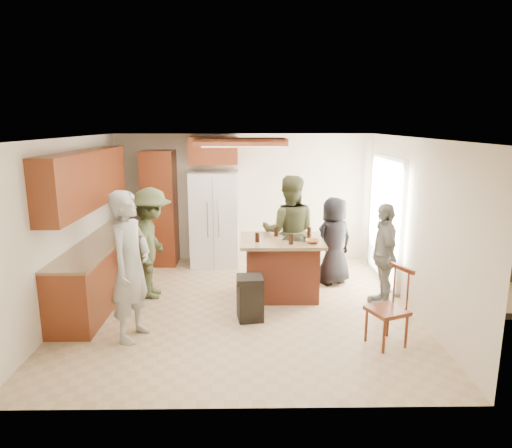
{
  "coord_description": "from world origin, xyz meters",
  "views": [
    {
      "loc": [
        0.12,
        -6.42,
        2.71
      ],
      "look_at": [
        0.22,
        0.56,
        1.15
      ],
      "focal_mm": 32.0,
      "sensor_mm": 36.0,
      "label": 1
    }
  ],
  "objects_px": {
    "person_front_left": "(130,266)",
    "spindle_chair": "(388,310)",
    "person_behind_left": "(289,232)",
    "kitchen_island": "(281,267)",
    "person_side_right": "(384,255)",
    "trash_bin": "(250,298)",
    "person_counter": "(152,243)",
    "refrigerator": "(215,219)",
    "person_behind_right": "(334,241)"
  },
  "relations": [
    {
      "from": "person_side_right",
      "to": "person_counter",
      "type": "bearing_deg",
      "value": -93.09
    },
    {
      "from": "person_behind_left",
      "to": "kitchen_island",
      "type": "height_order",
      "value": "person_behind_left"
    },
    {
      "from": "person_front_left",
      "to": "spindle_chair",
      "type": "relative_size",
      "value": 1.92
    },
    {
      "from": "spindle_chair",
      "to": "refrigerator",
      "type": "bearing_deg",
      "value": 125.47
    },
    {
      "from": "person_side_right",
      "to": "spindle_chair",
      "type": "bearing_deg",
      "value": -9.27
    },
    {
      "from": "refrigerator",
      "to": "spindle_chair",
      "type": "relative_size",
      "value": 1.81
    },
    {
      "from": "person_front_left",
      "to": "trash_bin",
      "type": "bearing_deg",
      "value": -54.65
    },
    {
      "from": "person_front_left",
      "to": "person_counter",
      "type": "bearing_deg",
      "value": 17.5
    },
    {
      "from": "person_side_right",
      "to": "trash_bin",
      "type": "distance_m",
      "value": 2.1
    },
    {
      "from": "person_counter",
      "to": "trash_bin",
      "type": "bearing_deg",
      "value": -123.16
    },
    {
      "from": "person_side_right",
      "to": "spindle_chair",
      "type": "height_order",
      "value": "person_side_right"
    },
    {
      "from": "person_front_left",
      "to": "kitchen_island",
      "type": "xyz_separation_m",
      "value": [
        1.99,
        1.43,
        -0.48
      ]
    },
    {
      "from": "person_front_left",
      "to": "refrigerator",
      "type": "relative_size",
      "value": 1.06
    },
    {
      "from": "person_behind_right",
      "to": "person_side_right",
      "type": "bearing_deg",
      "value": 91.33
    },
    {
      "from": "person_counter",
      "to": "trash_bin",
      "type": "xyz_separation_m",
      "value": [
        1.53,
        -0.91,
        -0.55
      ]
    },
    {
      "from": "refrigerator",
      "to": "kitchen_island",
      "type": "distance_m",
      "value": 2.07
    },
    {
      "from": "person_side_right",
      "to": "refrigerator",
      "type": "height_order",
      "value": "refrigerator"
    },
    {
      "from": "spindle_chair",
      "to": "person_front_left",
      "type": "bearing_deg",
      "value": 175.77
    },
    {
      "from": "person_behind_right",
      "to": "spindle_chair",
      "type": "distance_m",
      "value": 2.27
    },
    {
      "from": "person_counter",
      "to": "kitchen_island",
      "type": "xyz_separation_m",
      "value": [
        2.03,
        -0.0,
        -0.4
      ]
    },
    {
      "from": "person_behind_left",
      "to": "refrigerator",
      "type": "xyz_separation_m",
      "value": [
        -1.32,
        1.2,
        -0.04
      ]
    },
    {
      "from": "person_front_left",
      "to": "spindle_chair",
      "type": "xyz_separation_m",
      "value": [
        3.19,
        -0.24,
        -0.5
      ]
    },
    {
      "from": "person_behind_left",
      "to": "trash_bin",
      "type": "distance_m",
      "value": 1.64
    },
    {
      "from": "person_behind_left",
      "to": "person_behind_right",
      "type": "xyz_separation_m",
      "value": [
        0.77,
        0.1,
        -0.19
      ]
    },
    {
      "from": "spindle_chair",
      "to": "trash_bin",
      "type": "bearing_deg",
      "value": 155.92
    },
    {
      "from": "person_behind_left",
      "to": "trash_bin",
      "type": "height_order",
      "value": "person_behind_left"
    },
    {
      "from": "refrigerator",
      "to": "trash_bin",
      "type": "height_order",
      "value": "refrigerator"
    },
    {
      "from": "kitchen_island",
      "to": "trash_bin",
      "type": "height_order",
      "value": "kitchen_island"
    },
    {
      "from": "person_behind_right",
      "to": "person_front_left",
      "type": "bearing_deg",
      "value": 5.56
    },
    {
      "from": "person_behind_left",
      "to": "spindle_chair",
      "type": "xyz_separation_m",
      "value": [
        1.05,
        -2.13,
        -0.48
      ]
    },
    {
      "from": "person_counter",
      "to": "refrigerator",
      "type": "relative_size",
      "value": 0.97
    },
    {
      "from": "person_behind_right",
      "to": "person_counter",
      "type": "distance_m",
      "value": 3.01
    },
    {
      "from": "person_front_left",
      "to": "person_counter",
      "type": "height_order",
      "value": "person_front_left"
    },
    {
      "from": "person_side_right",
      "to": "trash_bin",
      "type": "bearing_deg",
      "value": -72.32
    },
    {
      "from": "person_counter",
      "to": "spindle_chair",
      "type": "distance_m",
      "value": 3.66
    },
    {
      "from": "refrigerator",
      "to": "trash_bin",
      "type": "bearing_deg",
      "value": -75.4
    },
    {
      "from": "person_behind_right",
      "to": "refrigerator",
      "type": "height_order",
      "value": "refrigerator"
    },
    {
      "from": "person_behind_left",
      "to": "person_counter",
      "type": "bearing_deg",
      "value": 16.9
    },
    {
      "from": "trash_bin",
      "to": "spindle_chair",
      "type": "height_order",
      "value": "spindle_chair"
    },
    {
      "from": "person_behind_right",
      "to": "kitchen_island",
      "type": "xyz_separation_m",
      "value": [
        -0.93,
        -0.57,
        -0.27
      ]
    },
    {
      "from": "person_side_right",
      "to": "spindle_chair",
      "type": "relative_size",
      "value": 1.58
    },
    {
      "from": "person_behind_right",
      "to": "spindle_chair",
      "type": "relative_size",
      "value": 1.51
    },
    {
      "from": "trash_bin",
      "to": "person_side_right",
      "type": "bearing_deg",
      "value": 14.23
    },
    {
      "from": "person_behind_right",
      "to": "person_behind_left",
      "type": "bearing_deg",
      "value": -21.19
    },
    {
      "from": "person_front_left",
      "to": "person_behind_left",
      "type": "distance_m",
      "value": 2.86
    },
    {
      "from": "trash_bin",
      "to": "spindle_chair",
      "type": "xyz_separation_m",
      "value": [
        1.7,
        -0.76,
        0.13
      ]
    },
    {
      "from": "kitchen_island",
      "to": "person_front_left",
      "type": "bearing_deg",
      "value": -144.23
    },
    {
      "from": "refrigerator",
      "to": "person_behind_right",
      "type": "bearing_deg",
      "value": -27.62
    },
    {
      "from": "kitchen_island",
      "to": "spindle_chair",
      "type": "relative_size",
      "value": 1.29
    },
    {
      "from": "person_counter",
      "to": "refrigerator",
      "type": "xyz_separation_m",
      "value": [
        0.86,
        1.66,
        0.03
      ]
    }
  ]
}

